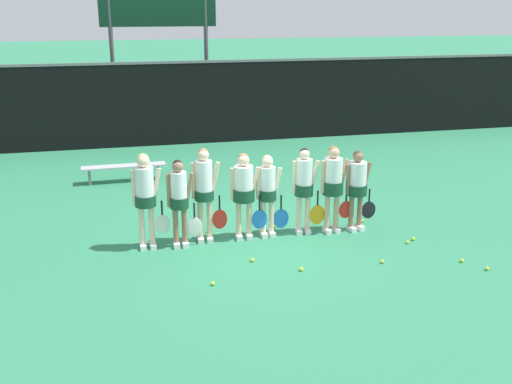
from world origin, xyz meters
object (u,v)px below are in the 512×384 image
object	(u,v)px
player_1	(179,197)
player_6	(333,182)
player_7	(357,184)
tennis_ball_8	(487,269)
player_0	(145,192)
tennis_ball_4	(252,260)
player_3	(244,189)
tennis_ball_1	(362,221)
player_5	(304,184)
tennis_ball_11	(301,269)
scoreboard	(158,12)
tennis_ball_0	(275,226)
tennis_ball_7	(408,242)
player_4	(268,190)
tennis_ball_5	(208,231)
tennis_ball_6	(217,223)
player_2	(204,187)
bench_courtside	(124,167)
tennis_ball_10	(413,239)
tennis_ball_3	(382,261)
tennis_ball_9	(213,283)
tennis_ball_2	(462,261)

from	to	relation	value
player_1	player_6	bearing A→B (deg)	1.02
player_7	tennis_ball_8	xyz separation A→B (m)	(1.42, -2.32, -0.92)
player_0	tennis_ball_4	distance (m)	2.28
player_3	player_7	distance (m)	2.24
tennis_ball_4	tennis_ball_8	bearing A→B (deg)	-18.75
tennis_ball_1	player_5	bearing A→B (deg)	-168.91
player_7	tennis_ball_11	world-z (taller)	player_7
scoreboard	player_1	bearing A→B (deg)	-93.50
player_0	tennis_ball_11	distance (m)	3.11
tennis_ball_4	tennis_ball_0	bearing A→B (deg)	61.28
tennis_ball_8	tennis_ball_11	size ratio (longest dim) A/B	0.95
tennis_ball_4	tennis_ball_7	bearing A→B (deg)	2.20
tennis_ball_8	tennis_ball_4	bearing A→B (deg)	161.25
scoreboard	player_5	bearing A→B (deg)	-79.96
player_4	player_6	bearing A→B (deg)	-5.64
tennis_ball_7	tennis_ball_5	bearing A→B (deg)	157.56
player_5	tennis_ball_11	distance (m)	2.03
player_4	tennis_ball_6	xyz separation A→B (m)	(-0.85, 0.82, -0.90)
player_2	player_7	distance (m)	2.99
bench_courtside	player_5	bearing A→B (deg)	-54.95
player_2	tennis_ball_1	size ratio (longest dim) A/B	27.62
tennis_ball_0	tennis_ball_6	world-z (taller)	tennis_ball_0
tennis_ball_6	player_1	bearing A→B (deg)	-131.59
scoreboard	player_7	xyz separation A→B (m)	(2.84, -10.18, -3.09)
bench_courtside	tennis_ball_5	bearing A→B (deg)	-71.07
player_7	tennis_ball_7	bearing A→B (deg)	-64.92
bench_courtside	tennis_ball_8	world-z (taller)	bench_courtside
scoreboard	tennis_ball_4	xyz separation A→B (m)	(0.49, -11.23, -4.01)
tennis_ball_6	tennis_ball_1	bearing A→B (deg)	-11.06
tennis_ball_5	tennis_ball_10	world-z (taller)	same
player_3	tennis_ball_5	world-z (taller)	player_3
player_3	tennis_ball_6	distance (m)	1.33
tennis_ball_6	tennis_ball_8	xyz separation A→B (m)	(4.04, -3.24, 0.00)
tennis_ball_1	tennis_ball_3	bearing A→B (deg)	-103.45
tennis_ball_9	tennis_ball_3	bearing A→B (deg)	2.91
tennis_ball_2	tennis_ball_11	size ratio (longest dim) A/B	0.96
player_0	tennis_ball_6	distance (m)	1.99
scoreboard	tennis_ball_11	xyz separation A→B (m)	(1.20, -11.79, -4.01)
scoreboard	tennis_ball_1	size ratio (longest dim) A/B	80.06
scoreboard	tennis_ball_3	distance (m)	12.76
player_2	tennis_ball_2	distance (m)	4.76
tennis_ball_0	tennis_ball_5	size ratio (longest dim) A/B	0.96
player_7	tennis_ball_5	xyz separation A→B (m)	(-2.87, 0.53, -0.92)
player_3	player_7	bearing A→B (deg)	1.72
tennis_ball_9	tennis_ball_10	world-z (taller)	tennis_ball_10
player_7	tennis_ball_5	bearing A→B (deg)	158.54
player_7	tennis_ball_9	distance (m)	3.76
player_2	player_0	bearing A→B (deg)	-169.25
player_1	tennis_ball_6	xyz separation A→B (m)	(0.85, 0.95, -0.93)
player_6	tennis_ball_11	bearing A→B (deg)	-130.54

